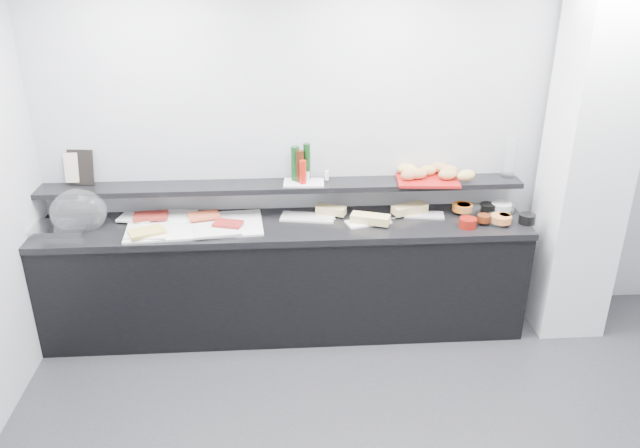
{
  "coord_description": "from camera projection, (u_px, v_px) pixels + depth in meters",
  "views": [
    {
      "loc": [
        -0.71,
        -2.51,
        2.77
      ],
      "look_at": [
        -0.45,
        1.45,
        1.0
      ],
      "focal_mm": 35.0,
      "sensor_mm": 36.0,
      "label": 1
    }
  ],
  "objects": [
    {
      "name": "bowl_glass_salmon",
      "position": [
        498.0,
        220.0,
        4.57
      ],
      "size": [
        0.16,
        0.16,
        0.07
      ],
      "primitive_type": "cylinder",
      "rotation": [
        0.0,
        0.0,
        -0.04
      ],
      "color": "silver",
      "rests_on": "counter_top"
    },
    {
      "name": "bread_roll_nw",
      "position": [
        407.0,
        169.0,
        4.77
      ],
      "size": [
        0.18,
        0.13,
        0.08
      ],
      "primitive_type": "ellipsoid",
      "rotation": [
        0.0,
        0.0,
        -0.23
      ],
      "color": "gold",
      "rests_on": "bread_tray"
    },
    {
      "name": "bottle_hot",
      "position": [
        303.0,
        172.0,
        4.58
      ],
      "size": [
        0.06,
        0.06,
        0.18
      ],
      "primitive_type": "cylinder",
      "rotation": [
        0.0,
        0.0,
        0.19
      ],
      "color": "red",
      "rests_on": "condiment_tray"
    },
    {
      "name": "sandwich_food_mid",
      "position": [
        370.0,
        219.0,
        4.57
      ],
      "size": [
        0.3,
        0.2,
        0.06
      ],
      "primitive_type": "cube",
      "rotation": [
        0.0,
        0.0,
        -0.34
      ],
      "color": "#D8BC71",
      "rests_on": "sandwich_plate_mid"
    },
    {
      "name": "bread_roll_ne",
      "position": [
        440.0,
        168.0,
        4.8
      ],
      "size": [
        0.16,
        0.12,
        0.08
      ],
      "primitive_type": "ellipsoid",
      "rotation": [
        0.0,
        0.0,
        -0.26
      ],
      "color": "#B87A46",
      "rests_on": "bread_tray"
    },
    {
      "name": "tongs_left",
      "position": [
        325.0,
        219.0,
        4.62
      ],
      "size": [
        0.16,
        0.01,
        0.01
      ],
      "primitive_type": "cylinder",
      "rotation": [
        0.0,
        1.57,
        -0.03
      ],
      "color": "#B7BABF",
      "rests_on": "sandwich_plate_left"
    },
    {
      "name": "bread_roll_se",
      "position": [
        466.0,
        175.0,
        4.64
      ],
      "size": [
        0.18,
        0.15,
        0.08
      ],
      "primitive_type": "ellipsoid",
      "rotation": [
        0.0,
        0.0,
        0.42
      ],
      "color": "tan",
      "rests_on": "bread_tray"
    },
    {
      "name": "bowl_black_jam",
      "position": [
        488.0,
        208.0,
        4.77
      ],
      "size": [
        0.13,
        0.13,
        0.07
      ],
      "primitive_type": "cylinder",
      "rotation": [
        0.0,
        0.0,
        0.09
      ],
      "color": "black",
      "rests_on": "counter_top"
    },
    {
      "name": "fill_glass_fruit",
      "position": [
        462.0,
        207.0,
        4.76
      ],
      "size": [
        0.18,
        0.18,
        0.05
      ],
      "primitive_type": "cylinder",
      "rotation": [
        0.0,
        0.0,
        0.18
      ],
      "color": "orange",
      "rests_on": "bowl_glass_fruit"
    },
    {
      "name": "buffet_cabinet",
      "position": [
        285.0,
        280.0,
        4.79
      ],
      "size": [
        3.6,
        0.6,
        0.85
      ],
      "primitive_type": "cube",
      "color": "black",
      "rests_on": "ground"
    },
    {
      "name": "framed_print",
      "position": [
        81.0,
        167.0,
        4.59
      ],
      "size": [
        0.2,
        0.1,
        0.26
      ],
      "primitive_type": "cube",
      "rotation": [
        -0.21,
        0.0,
        -0.16
      ],
      "color": "black",
      "rests_on": "wall_shelf"
    },
    {
      "name": "shaker_pepper",
      "position": [
        327.0,
        175.0,
        4.68
      ],
      "size": [
        0.04,
        0.04,
        0.07
      ],
      "primitive_type": "cylinder",
      "rotation": [
        0.0,
        0.0,
        0.23
      ],
      "color": "white",
      "rests_on": "condiment_tray"
    },
    {
      "name": "fill_black_jam",
      "position": [
        464.0,
        207.0,
        4.76
      ],
      "size": [
        0.13,
        0.13,
        0.05
      ],
      "primitive_type": "cylinder",
      "rotation": [
        0.0,
        0.0,
        0.29
      ],
      "color": "#55120C",
      "rests_on": "bowl_black_jam"
    },
    {
      "name": "bottle_green_a",
      "position": [
        295.0,
        163.0,
        4.64
      ],
      "size": [
        0.08,
        0.08,
        0.26
      ],
      "primitive_type": "cylinder",
      "rotation": [
        0.0,
        0.0,
        -0.4
      ],
      "color": "#0F3815",
      "rests_on": "condiment_tray"
    },
    {
      "name": "platter_cheese",
      "position": [
        148.0,
        233.0,
        4.39
      ],
      "size": [
        0.31,
        0.22,
        0.01
      ],
      "primitive_type": "cube",
      "rotation": [
        0.0,
        0.0,
        -0.1
      ],
      "color": "white",
      "rests_on": "linen_runner"
    },
    {
      "name": "sandwich_plate_right",
      "position": [
        424.0,
        215.0,
        4.73
      ],
      "size": [
        0.32,
        0.17,
        0.01
      ],
      "primitive_type": "cube",
      "rotation": [
        0.0,
        0.0,
        -0.16
      ],
      "color": "silver",
      "rests_on": "counter_top"
    },
    {
      "name": "fill_glass_cream",
      "position": [
        501.0,
        206.0,
        4.78
      ],
      "size": [
        0.18,
        0.18,
        0.05
      ],
      "primitive_type": "cylinder",
      "rotation": [
        0.0,
        0.0,
        -0.2
      ],
      "color": "white",
      "rests_on": "bowl_glass_cream"
    },
    {
      "name": "bowl_red_jam",
      "position": [
        468.0,
        223.0,
        4.52
      ],
      "size": [
        0.13,
        0.13,
        0.07
      ],
      "primitive_type": "cylinder",
      "rotation": [
        0.0,
        0.0,
        0.0
      ],
      "color": "maroon",
      "rests_on": "counter_top"
    },
    {
      "name": "platter_salmon",
      "position": [
        176.0,
        215.0,
        4.68
      ],
      "size": [
        0.3,
        0.22,
        0.01
      ],
      "primitive_type": "cube",
      "rotation": [
        0.0,
        0.0,
        -0.11
      ],
      "color": "white",
      "rests_on": "linen_runner"
    },
    {
      "name": "fill_black_fruit",
      "position": [
        505.0,
        217.0,
        4.58
      ],
      "size": [
        0.1,
        0.1,
        0.05
      ],
      "primitive_type": "cylinder",
      "rotation": [
        0.0,
        0.0,
        0.25
      ],
      "color": "orange",
      "rests_on": "bowl_black_fruit"
    },
    {
      "name": "bowl_glass_cream",
      "position": [
        504.0,
        209.0,
        4.76
      ],
      "size": [
        0.18,
        0.18,
        0.07
      ],
      "primitive_type": "cylinder",
      "rotation": [
        0.0,
        0.0,
        -0.21
      ],
      "color": "white",
      "rests_on": "counter_top"
    },
    {
      "name": "food_salmon",
      "position": [
        204.0,
        215.0,
        4.63
      ],
      "size": [
        0.25,
        0.19,
        0.02
      ],
      "primitive_type": "cube",
      "rotation": [
        0.0,
        0.0,
        0.25
      ],
      "color": "#CE4B2A",
      "rests_on": "platter_salmon"
    },
    {
      "name": "food_meat_a",
      "position": [
        151.0,
        216.0,
        4.63
      ],
      "size": [
        0.26,
        0.18,
        0.02
      ],
      "primitive_type": "cube",
      "rotation": [
        0.0,
        0.0,
        0.11
      ],
      "color": "maroon",
      "rests_on": "platter_meat_a"
    },
    {
      "name": "fill_glass_salmon",
      "position": [
        501.0,
        219.0,
        4.56
      ],
      "size": [
        0.17,
        0.17,
        0.05
      ],
      "primitive_type": "cylinder",
      "rotation": [
        0.0,
        0.0,
        0.16
      ],
      "color": "orange",
      "rests_on": "bowl_glass_salmon"
    },
    {
      "name": "platter_meat_b",
      "position": [
        218.0,
        230.0,
        4.44
      ],
      "size": [
        0.36,
        0.26,
        0.01
      ],
      "primitive_type": "cube",
      "rotation": [
        0.0,
        0.0,
        0.15
      ],
      "color": "white",
      "rests_on": "linen_runner"
    },
    {
      "name": "bottle_brown",
      "position": [
        300.0,
        166.0,
        4.62
      ],
      "size": [
        0.08,
        0.08,
        0.24
      ],
      "primitive_type": "cylinder",
      "rotation": [
        0.0,
        0.0,
        -0.42
      ],
      "color": "#351909",
      "rests_on": "condiment_tray"
    },
    {
      "name": "bread_roll_n",
      "position": [
        428.0,
        170.0,
        4.74
      ],
      "size": [
        0.13,
        0.09,
        0.08
      ],
      "primitive_type": "ellipsoid",
      "rotation": [
        0.0,
        0.0,
        -0.06
      ],
      "color": "tan",
      "rests_on": "bread_tray"
    },
    {
      "name": "wall_shelf",
      "position": [
        283.0,
        186.0,
        4.66
      ],
      "size": [
        3.6,
        0.25,
        0.04
      ],
      "primitive_type": "cube",
      "color": "black",
      "rests_on": "back_wall"
    },
    {
      "name": "linen_runner",
      "position": [
        195.0,
        226.0,
        4.54
      ],
      "size": [
        1.01,
        0.54,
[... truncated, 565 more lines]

